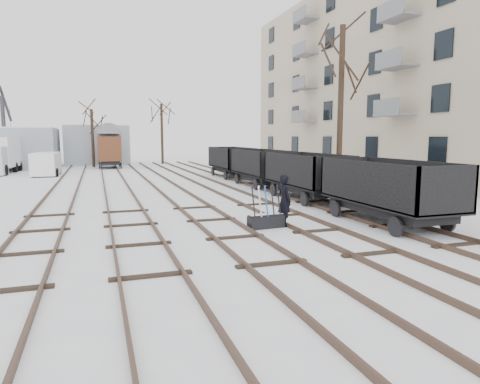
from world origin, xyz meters
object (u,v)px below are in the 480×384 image
object	(u,v)px
freight_wagon_a	(387,200)
box_van_wagon	(109,148)
crane	(6,147)
worker	(284,200)
panel_van	(46,164)
ground_frame	(266,220)

from	to	relation	value
freight_wagon_a	box_van_wagon	size ratio (longest dim) A/B	1.23
freight_wagon_a	box_van_wagon	world-z (taller)	box_van_wagon
box_van_wagon	crane	bearing A→B (deg)	168.25
worker	box_van_wagon	size ratio (longest dim) A/B	0.40
freight_wagon_a	panel_van	bearing A→B (deg)	119.00
ground_frame	freight_wagon_a	bearing A→B (deg)	-14.70
box_van_wagon	crane	distance (m)	10.07
worker	freight_wagon_a	size ratio (longest dim) A/B	0.33
panel_van	crane	size ratio (longest dim) A/B	0.54
panel_van	ground_frame	bearing A→B (deg)	-65.90
panel_van	freight_wagon_a	bearing A→B (deg)	-58.09
ground_frame	box_van_wagon	distance (m)	32.29
freight_wagon_a	crane	distance (m)	39.58
crane	box_van_wagon	bearing A→B (deg)	-12.14
worker	crane	size ratio (longest dim) A/B	0.23
ground_frame	worker	bearing A→B (deg)	1.88
worker	crane	bearing A→B (deg)	17.57
worker	freight_wagon_a	distance (m)	3.85
worker	box_van_wagon	xyz separation A→B (m)	(-5.10, 31.85, 1.13)
ground_frame	crane	world-z (taller)	crane
box_van_wagon	panel_van	world-z (taller)	box_van_wagon
ground_frame	crane	size ratio (longest dim) A/B	0.18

